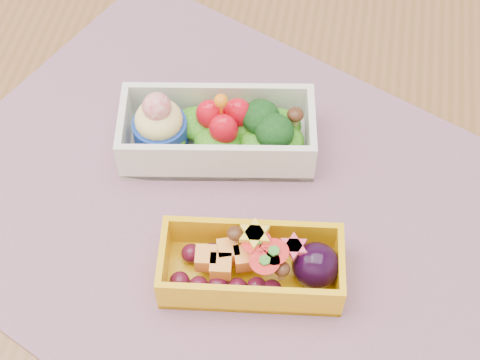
% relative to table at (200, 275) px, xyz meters
% --- Properties ---
extents(table, '(1.20, 0.80, 0.75)m').
position_rel_table_xyz_m(table, '(0.00, 0.00, 0.00)').
color(table, brown).
rests_on(table, ground).
extents(placemat, '(0.64, 0.58, 0.00)m').
position_rel_table_xyz_m(placemat, '(0.03, 0.02, 0.10)').
color(placemat, gray).
rests_on(placemat, table).
extents(bento_white, '(0.19, 0.11, 0.07)m').
position_rel_table_xyz_m(bento_white, '(0.00, 0.08, 0.13)').
color(bento_white, silver).
rests_on(bento_white, placemat).
extents(bento_yellow, '(0.15, 0.08, 0.05)m').
position_rel_table_xyz_m(bento_yellow, '(0.06, -0.04, 0.12)').
color(bento_yellow, '#ECAC0C').
rests_on(bento_yellow, placemat).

